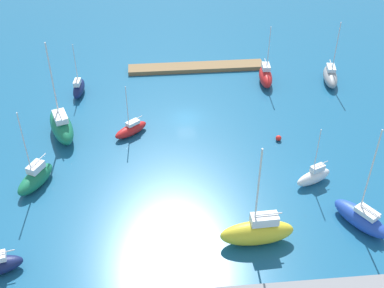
{
  "coord_description": "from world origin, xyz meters",
  "views": [
    {
      "loc": [
        4.38,
        55.49,
        36.26
      ],
      "look_at": [
        0.0,
        8.26,
        1.5
      ],
      "focal_mm": 45.16,
      "sensor_mm": 36.0,
      "label": 1
    }
  ],
  "objects_px": {
    "sailboat_navy_mid_basin": "(79,88)",
    "sailboat_blue_near_pier": "(361,218)",
    "sailboat_green_along_channel": "(35,178)",
    "sailboat_yellow_inner_mooring": "(258,232)",
    "sailboat_gray_far_south": "(330,76)",
    "sailboat_red_far_north": "(266,76)",
    "sailboat_white_lone_north": "(314,176)",
    "pier_dock": "(196,67)",
    "mooring_buoy_red": "(279,138)",
    "sailboat_green_outer_mooring": "(61,126)",
    "sailboat_red_west_end": "(131,129)"
  },
  "relations": [
    {
      "from": "sailboat_navy_mid_basin",
      "to": "sailboat_blue_near_pier",
      "type": "distance_m",
      "value": 43.16
    },
    {
      "from": "sailboat_green_along_channel",
      "to": "sailboat_navy_mid_basin",
      "type": "height_order",
      "value": "sailboat_green_along_channel"
    },
    {
      "from": "sailboat_blue_near_pier",
      "to": "sailboat_yellow_inner_mooring",
      "type": "xyz_separation_m",
      "value": [
        11.01,
        1.29,
        0.39
      ]
    },
    {
      "from": "sailboat_green_along_channel",
      "to": "sailboat_gray_far_south",
      "type": "bearing_deg",
      "value": 145.13
    },
    {
      "from": "sailboat_red_far_north",
      "to": "sailboat_white_lone_north",
      "type": "bearing_deg",
      "value": 5.54
    },
    {
      "from": "pier_dock",
      "to": "sailboat_green_along_channel",
      "type": "distance_m",
      "value": 33.86
    },
    {
      "from": "sailboat_white_lone_north",
      "to": "sailboat_yellow_inner_mooring",
      "type": "height_order",
      "value": "sailboat_yellow_inner_mooring"
    },
    {
      "from": "sailboat_gray_far_south",
      "to": "mooring_buoy_red",
      "type": "bearing_deg",
      "value": -27.92
    },
    {
      "from": "sailboat_green_outer_mooring",
      "to": "sailboat_red_far_north",
      "type": "xyz_separation_m",
      "value": [
        -29.15,
        -11.34,
        -0.35
      ]
    },
    {
      "from": "sailboat_blue_near_pier",
      "to": "mooring_buoy_red",
      "type": "distance_m",
      "value": 16.22
    },
    {
      "from": "mooring_buoy_red",
      "to": "sailboat_blue_near_pier",
      "type": "bearing_deg",
      "value": 107.07
    },
    {
      "from": "sailboat_red_west_end",
      "to": "sailboat_blue_near_pier",
      "type": "xyz_separation_m",
      "value": [
        -23.56,
        18.62,
        0.3
      ]
    },
    {
      "from": "pier_dock",
      "to": "sailboat_green_outer_mooring",
      "type": "distance_m",
      "value": 25.57
    },
    {
      "from": "sailboat_gray_far_south",
      "to": "sailboat_yellow_inner_mooring",
      "type": "height_order",
      "value": "sailboat_yellow_inner_mooring"
    },
    {
      "from": "sailboat_gray_far_south",
      "to": "sailboat_yellow_inner_mooring",
      "type": "bearing_deg",
      "value": -18.96
    },
    {
      "from": "sailboat_green_outer_mooring",
      "to": "sailboat_red_far_north",
      "type": "bearing_deg",
      "value": -87.34
    },
    {
      "from": "pier_dock",
      "to": "sailboat_navy_mid_basin",
      "type": "relative_size",
      "value": 2.78
    },
    {
      "from": "sailboat_green_along_channel",
      "to": "sailboat_gray_far_south",
      "type": "relative_size",
      "value": 1.02
    },
    {
      "from": "sailboat_blue_near_pier",
      "to": "sailboat_green_outer_mooring",
      "type": "xyz_separation_m",
      "value": [
        32.4,
        -19.13,
        0.49
      ]
    },
    {
      "from": "sailboat_white_lone_north",
      "to": "mooring_buoy_red",
      "type": "bearing_deg",
      "value": -100.22
    },
    {
      "from": "pier_dock",
      "to": "sailboat_navy_mid_basin",
      "type": "xyz_separation_m",
      "value": [
        17.97,
        6.37,
        0.71
      ]
    },
    {
      "from": "sailboat_red_west_end",
      "to": "sailboat_yellow_inner_mooring",
      "type": "height_order",
      "value": "sailboat_yellow_inner_mooring"
    },
    {
      "from": "pier_dock",
      "to": "mooring_buoy_red",
      "type": "xyz_separation_m",
      "value": [
        -8.56,
        20.61,
        0.05
      ]
    },
    {
      "from": "sailboat_blue_near_pier",
      "to": "sailboat_green_outer_mooring",
      "type": "relative_size",
      "value": 0.92
    },
    {
      "from": "sailboat_navy_mid_basin",
      "to": "sailboat_red_west_end",
      "type": "xyz_separation_m",
      "value": [
        -7.73,
        11.12,
        -0.24
      ]
    },
    {
      "from": "sailboat_green_along_channel",
      "to": "sailboat_green_outer_mooring",
      "type": "distance_m",
      "value": 9.87
    },
    {
      "from": "sailboat_green_along_channel",
      "to": "sailboat_blue_near_pier",
      "type": "xyz_separation_m",
      "value": [
        -34.15,
        9.43,
        -0.02
      ]
    },
    {
      "from": "sailboat_white_lone_north",
      "to": "sailboat_blue_near_pier",
      "type": "height_order",
      "value": "sailboat_blue_near_pier"
    },
    {
      "from": "sailboat_blue_near_pier",
      "to": "sailboat_red_far_north",
      "type": "distance_m",
      "value": 30.65
    },
    {
      "from": "sailboat_navy_mid_basin",
      "to": "mooring_buoy_red",
      "type": "xyz_separation_m",
      "value": [
        -26.53,
        14.24,
        -0.66
      ]
    },
    {
      "from": "sailboat_yellow_inner_mooring",
      "to": "pier_dock",
      "type": "bearing_deg",
      "value": -88.67
    },
    {
      "from": "pier_dock",
      "to": "sailboat_green_outer_mooring",
      "type": "relative_size",
      "value": 1.68
    },
    {
      "from": "sailboat_white_lone_north",
      "to": "sailboat_green_along_channel",
      "type": "bearing_deg",
      "value": -27.77
    },
    {
      "from": "sailboat_navy_mid_basin",
      "to": "sailboat_blue_near_pier",
      "type": "bearing_deg",
      "value": -128.22
    },
    {
      "from": "sailboat_white_lone_north",
      "to": "sailboat_blue_near_pier",
      "type": "xyz_separation_m",
      "value": [
        -2.78,
        6.99,
        0.14
      ]
    },
    {
      "from": "sailboat_red_west_end",
      "to": "sailboat_green_outer_mooring",
      "type": "bearing_deg",
      "value": -41.26
    },
    {
      "from": "sailboat_blue_near_pier",
      "to": "sailboat_gray_far_south",
      "type": "bearing_deg",
      "value": -44.16
    },
    {
      "from": "sailboat_red_west_end",
      "to": "sailboat_red_far_north",
      "type": "distance_m",
      "value": 23.52
    },
    {
      "from": "sailboat_red_far_north",
      "to": "sailboat_blue_near_pier",
      "type": "bearing_deg",
      "value": 10.47
    },
    {
      "from": "pier_dock",
      "to": "sailboat_white_lone_north",
      "type": "xyz_separation_m",
      "value": [
        -10.54,
        29.11,
        0.63
      ]
    },
    {
      "from": "sailboat_blue_near_pier",
      "to": "sailboat_white_lone_north",
      "type": "bearing_deg",
      "value": -9.89
    },
    {
      "from": "sailboat_yellow_inner_mooring",
      "to": "sailboat_blue_near_pier",
      "type": "bearing_deg",
      "value": -175.52
    },
    {
      "from": "sailboat_white_lone_north",
      "to": "sailboat_blue_near_pier",
      "type": "relative_size",
      "value": 0.63
    },
    {
      "from": "sailboat_green_outer_mooring",
      "to": "sailboat_green_along_channel",
      "type": "bearing_deg",
      "value": 151.13
    },
    {
      "from": "sailboat_gray_far_south",
      "to": "sailboat_red_far_north",
      "type": "relative_size",
      "value": 1.06
    },
    {
      "from": "sailboat_blue_near_pier",
      "to": "sailboat_red_far_north",
      "type": "height_order",
      "value": "sailboat_blue_near_pier"
    },
    {
      "from": "sailboat_green_along_channel",
      "to": "sailboat_red_far_north",
      "type": "distance_m",
      "value": 37.39
    },
    {
      "from": "sailboat_yellow_inner_mooring",
      "to": "sailboat_green_outer_mooring",
      "type": "distance_m",
      "value": 29.57
    },
    {
      "from": "pier_dock",
      "to": "sailboat_gray_far_south",
      "type": "relative_size",
      "value": 2.21
    },
    {
      "from": "sailboat_white_lone_north",
      "to": "sailboat_navy_mid_basin",
      "type": "bearing_deg",
      "value": -61.91
    }
  ]
}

